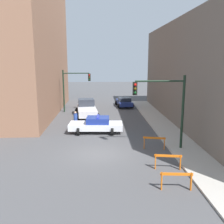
% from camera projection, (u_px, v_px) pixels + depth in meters
% --- Properties ---
extents(ground_plane, '(120.00, 120.00, 0.00)m').
position_uv_depth(ground_plane, '(99.00, 154.00, 17.16)').
color(ground_plane, '#4C4C4F').
extents(sidewalk_right, '(2.40, 44.00, 0.12)m').
position_uv_depth(sidewalk_right, '(188.00, 151.00, 17.43)').
color(sidewalk_right, '#B2ADA3').
rests_on(sidewalk_right, ground_plane).
extents(traffic_light_near, '(3.64, 0.35, 5.20)m').
position_uv_depth(traffic_light_near, '(167.00, 101.00, 17.28)').
color(traffic_light_near, black).
rests_on(traffic_light_near, sidewalk_right).
extents(traffic_light_far, '(3.44, 0.35, 5.20)m').
position_uv_depth(traffic_light_far, '(72.00, 85.00, 30.69)').
color(traffic_light_far, black).
rests_on(traffic_light_far, ground_plane).
extents(police_car, '(4.79, 2.51, 1.52)m').
position_uv_depth(police_car, '(96.00, 125.00, 22.12)').
color(police_car, white).
rests_on(police_car, ground_plane).
extents(white_truck, '(3.03, 5.59, 1.90)m').
position_uv_depth(white_truck, '(87.00, 108.00, 28.66)').
color(white_truck, silver).
rests_on(white_truck, ground_plane).
extents(parked_car_near, '(2.46, 4.41, 1.31)m').
position_uv_depth(parked_car_near, '(124.00, 102.00, 34.76)').
color(parked_car_near, navy).
rests_on(parked_car_near, ground_plane).
extents(pedestrian_crossing, '(0.48, 0.48, 1.66)m').
position_uv_depth(pedestrian_crossing, '(76.00, 120.00, 23.36)').
color(pedestrian_crossing, black).
rests_on(pedestrian_crossing, ground_plane).
extents(barrier_front, '(1.60, 0.29, 0.90)m').
position_uv_depth(barrier_front, '(176.00, 178.00, 12.24)').
color(barrier_front, orange).
rests_on(barrier_front, ground_plane).
extents(barrier_mid, '(1.59, 0.37, 0.90)m').
position_uv_depth(barrier_mid, '(168.00, 159.00, 14.60)').
color(barrier_mid, orange).
rests_on(barrier_mid, ground_plane).
extents(barrier_back, '(1.58, 0.46, 0.90)m').
position_uv_depth(barrier_back, '(154.00, 141.00, 17.98)').
color(barrier_back, orange).
rests_on(barrier_back, ground_plane).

